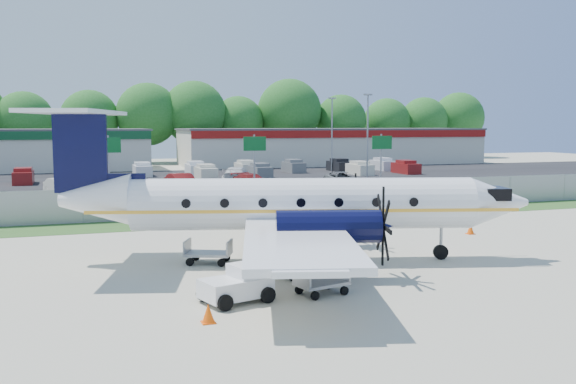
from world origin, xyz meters
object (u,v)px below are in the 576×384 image
object	(u,v)px
pushback_tug	(238,284)
baggage_cart_far	(322,282)
aircraft	(292,204)
baggage_cart_near	(208,253)

from	to	relation	value
pushback_tug	baggage_cart_far	bearing A→B (deg)	-1.63
aircraft	pushback_tug	world-z (taller)	aircraft
pushback_tug	aircraft	bearing A→B (deg)	55.09
baggage_cart_near	baggage_cart_far	size ratio (longest dim) A/B	1.13
aircraft	baggage_cart_far	world-z (taller)	aircraft
pushback_tug	baggage_cart_far	world-z (taller)	pushback_tug
pushback_tug	baggage_cart_near	size ratio (longest dim) A/B	1.14
baggage_cart_far	aircraft	bearing A→B (deg)	81.29
pushback_tug	baggage_cart_far	xyz separation A→B (m)	(2.90, -0.08, -0.15)
baggage_cart_near	baggage_cart_far	xyz separation A→B (m)	(2.66, -6.06, -0.04)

